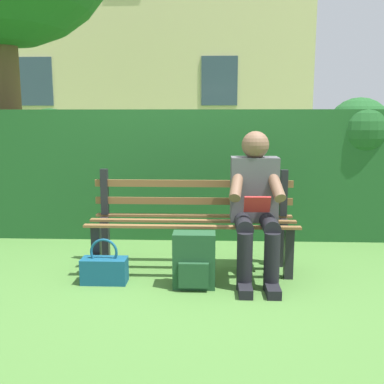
# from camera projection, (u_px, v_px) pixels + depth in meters

# --- Properties ---
(ground) EXTENTS (60.00, 60.00, 0.00)m
(ground) POSITION_uv_depth(u_px,v_px,m) (192.00, 270.00, 3.67)
(ground) COLOR #477533
(park_bench) EXTENTS (1.71, 0.45, 0.84)m
(park_bench) POSITION_uv_depth(u_px,v_px,m) (193.00, 221.00, 3.66)
(park_bench) COLOR black
(park_bench) RESTS_ON ground
(person_seated) EXTENTS (0.44, 0.73, 1.17)m
(person_seated) POSITION_uv_depth(u_px,v_px,m) (255.00, 201.00, 3.45)
(person_seated) COLOR #4C4C51
(person_seated) RESTS_ON ground
(hedge_backdrop) EXTENTS (6.09, 0.81, 1.48)m
(hedge_backdrop) POSITION_uv_depth(u_px,v_px,m) (189.00, 169.00, 4.82)
(hedge_backdrop) COLOR #1E5123
(hedge_backdrop) RESTS_ON ground
(building_facade) EXTENTS (9.33, 2.93, 7.80)m
(building_facade) POSITION_uv_depth(u_px,v_px,m) (135.00, 22.00, 12.07)
(building_facade) COLOR beige
(building_facade) RESTS_ON ground
(backpack) EXTENTS (0.32, 0.24, 0.42)m
(backpack) POSITION_uv_depth(u_px,v_px,m) (194.00, 261.00, 3.28)
(backpack) COLOR #1E4728
(backpack) RESTS_ON ground
(handbag) EXTENTS (0.35, 0.16, 0.36)m
(handbag) POSITION_uv_depth(u_px,v_px,m) (104.00, 269.00, 3.38)
(handbag) COLOR navy
(handbag) RESTS_ON ground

